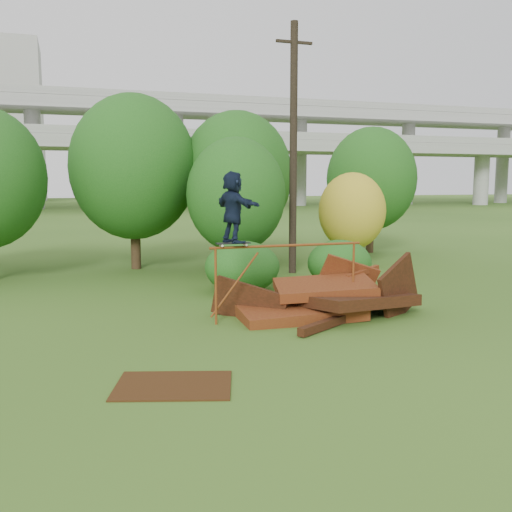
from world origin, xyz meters
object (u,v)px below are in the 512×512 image
object	(u,v)px
skater	(233,207)
utility_pole	(293,148)
flat_plate	(173,385)
scrap_pile	(326,300)

from	to	relation	value
skater	utility_pole	xyz separation A→B (m)	(4.29, 6.83, 1.84)
flat_plate	utility_pole	xyz separation A→B (m)	(6.46, 10.70, 4.66)
flat_plate	utility_pole	distance (m)	13.34
scrap_pile	flat_plate	distance (m)	6.11
scrap_pile	utility_pole	size ratio (longest dim) A/B	0.60
scrap_pile	utility_pole	world-z (taller)	utility_pole
scrap_pile	flat_plate	bearing A→B (deg)	-140.13
scrap_pile	skater	distance (m)	3.49
scrap_pile	skater	xyz separation A→B (m)	(-2.50, -0.03, 2.44)
scrap_pile	flat_plate	size ratio (longest dim) A/B	2.85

